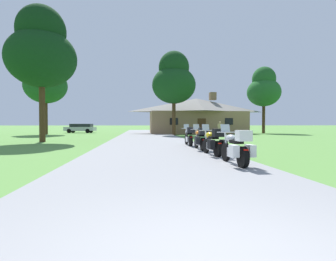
{
  "coord_description": "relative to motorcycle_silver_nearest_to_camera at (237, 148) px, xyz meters",
  "views": [
    {
      "loc": [
        -0.75,
        -2.28,
        1.36
      ],
      "look_at": [
        1.17,
        16.46,
        0.91
      ],
      "focal_mm": 28.81,
      "sensor_mm": 36.0,
      "label": 1
    }
  ],
  "objects": [
    {
      "name": "ground_plane",
      "position": [
        -2.26,
        14.08,
        -0.61
      ],
      "size": [
        500.0,
        500.0,
        0.0
      ],
      "primitive_type": "plane",
      "color": "#56893D"
    },
    {
      "name": "asphalt_driveway",
      "position": [
        -2.26,
        12.08,
        -0.58
      ],
      "size": [
        6.4,
        80.0,
        0.06
      ],
      "primitive_type": "cube",
      "color": "gray",
      "rests_on": "ground"
    },
    {
      "name": "motorcycle_silver_nearest_to_camera",
      "position": [
        0.0,
        0.0,
        0.0
      ],
      "size": [
        0.75,
        2.08,
        1.3
      ],
      "rotation": [
        0.0,
        0.0,
        0.04
      ],
      "color": "black",
      "rests_on": "asphalt_driveway"
    },
    {
      "name": "motorcycle_yellow_second_in_row",
      "position": [
        -0.01,
        2.66,
        0.0
      ],
      "size": [
        0.82,
        2.08,
        1.3
      ],
      "rotation": [
        0.0,
        0.0,
        0.08
      ],
      "color": "black",
      "rests_on": "asphalt_driveway"
    },
    {
      "name": "motorcycle_orange_third_in_row",
      "position": [
        -0.0,
        5.09,
        0.0
      ],
      "size": [
        0.72,
        2.08,
        1.3
      ],
      "rotation": [
        0.0,
        0.0,
        0.01
      ],
      "color": "black",
      "rests_on": "asphalt_driveway"
    },
    {
      "name": "motorcycle_silver_farthest_in_row",
      "position": [
        -0.1,
        7.83,
        0.01
      ],
      "size": [
        0.66,
        2.08,
        1.3
      ],
      "rotation": [
        0.0,
        0.0,
        -0.0
      ],
      "color": "black",
      "rests_on": "asphalt_driveway"
    },
    {
      "name": "stone_lodge",
      "position": [
        5.02,
        29.91,
        1.99
      ],
      "size": [
        13.96,
        7.02,
        5.94
      ],
      "color": "#896B4C",
      "rests_on": "ground"
    },
    {
      "name": "bystander_tan_shirt_near_lodge",
      "position": [
        6.11,
        22.03,
        0.32
      ],
      "size": [
        0.49,
        0.37,
        1.67
      ],
      "rotation": [
        0.0,
        0.0,
        5.75
      ],
      "color": "#75664C",
      "rests_on": "ground"
    },
    {
      "name": "bystander_red_shirt_beside_signpost",
      "position": [
        6.44,
        23.2,
        0.34
      ],
      "size": [
        0.33,
        0.52,
        1.69
      ],
      "rotation": [
        0.0,
        0.0,
        4.35
      ],
      "color": "black",
      "rests_on": "ground"
    },
    {
      "name": "tree_left_near",
      "position": [
        -10.45,
        13.16,
        6.32
      ],
      "size": [
        5.14,
        5.14,
        10.32
      ],
      "color": "#422D19",
      "rests_on": "ground"
    },
    {
      "name": "tree_left_far",
      "position": [
        -15.37,
        28.64,
        6.44
      ],
      "size": [
        5.46,
        5.46,
        10.65
      ],
      "color": "#422D19",
      "rests_on": "ground"
    },
    {
      "name": "tree_right_of_lodge",
      "position": [
        15.16,
        30.07,
        6.01
      ],
      "size": [
        4.87,
        4.87,
        9.84
      ],
      "color": "#422D19",
      "rests_on": "ground"
    },
    {
      "name": "tree_by_lodge_front",
      "position": [
        1.06,
        24.52,
        6.13
      ],
      "size": [
        5.31,
        5.31,
        10.24
      ],
      "color": "#422D19",
      "rests_on": "ground"
    },
    {
      "name": "parked_silver_suv_far_left",
      "position": [
        -12.27,
        34.79,
        0.17
      ],
      "size": [
        4.78,
        2.36,
        1.4
      ],
      "rotation": [
        0.0,
        0.0,
        1.46
      ],
      "color": "#ADAFB7",
      "rests_on": "ground"
    }
  ]
}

